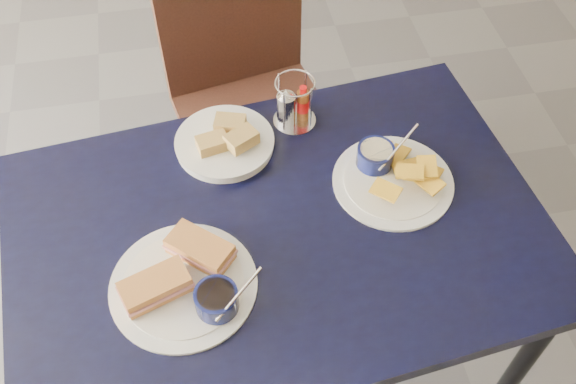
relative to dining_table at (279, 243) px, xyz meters
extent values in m
plane|color=#56565B|center=(-0.18, 0.07, -0.68)|extent=(6.00, 6.00, 0.00)
cube|color=black|center=(0.00, 0.00, 0.05)|extent=(1.29, 0.93, 0.04)
cylinder|color=black|center=(-0.52, 0.32, -0.33)|extent=(0.04, 0.04, 0.71)
cylinder|color=black|center=(0.52, 0.32, -0.33)|extent=(0.04, 0.04, 0.71)
cube|color=black|center=(0.04, 0.62, -0.22)|extent=(0.53, 0.51, 0.04)
cylinder|color=black|center=(-0.15, 0.45, -0.46)|extent=(0.04, 0.04, 0.44)
cylinder|color=black|center=(0.22, 0.45, -0.46)|extent=(0.04, 0.04, 0.44)
cylinder|color=black|center=(-0.15, 0.80, -0.46)|extent=(0.04, 0.04, 0.44)
cylinder|color=black|center=(0.22, 0.80, -0.46)|extent=(0.04, 0.04, 0.44)
cube|color=black|center=(0.04, 0.82, 0.04)|extent=(0.46, 0.13, 0.48)
cylinder|color=white|center=(-0.22, -0.11, 0.07)|extent=(0.31, 0.31, 0.01)
cylinder|color=white|center=(-0.22, -0.11, 0.08)|extent=(0.26, 0.26, 0.00)
cube|color=#C18245|center=(-0.28, -0.12, 0.10)|extent=(0.16, 0.11, 0.04)
cube|color=tan|center=(-0.28, -0.12, 0.10)|extent=(0.16, 0.12, 0.01)
cube|color=#C18245|center=(-0.18, -0.05, 0.10)|extent=(0.15, 0.15, 0.04)
cube|color=tan|center=(-0.18, -0.05, 0.10)|extent=(0.16, 0.15, 0.01)
cylinder|color=#090D34|center=(-0.16, -0.18, 0.10)|extent=(0.09, 0.09, 0.05)
cylinder|color=black|center=(-0.16, -0.18, 0.12)|extent=(0.08, 0.08, 0.01)
cylinder|color=silver|center=(-0.11, -0.20, 0.15)|extent=(0.11, 0.07, 0.08)
cylinder|color=white|center=(0.29, 0.07, 0.07)|extent=(0.29, 0.29, 0.01)
cylinder|color=white|center=(0.29, 0.07, 0.08)|extent=(0.24, 0.24, 0.00)
cube|color=yellow|center=(0.32, 0.14, 0.08)|extent=(0.08, 0.08, 0.02)
cube|color=yellow|center=(0.33, 0.09, 0.08)|extent=(0.07, 0.05, 0.02)
cube|color=yellow|center=(0.34, 0.07, 0.09)|extent=(0.08, 0.06, 0.01)
cube|color=yellow|center=(0.37, 0.07, 0.09)|extent=(0.08, 0.08, 0.02)
cube|color=yellow|center=(0.36, 0.03, 0.10)|extent=(0.07, 0.08, 0.02)
cube|color=yellow|center=(0.28, 0.15, 0.10)|extent=(0.07, 0.08, 0.02)
cube|color=yellow|center=(0.25, 0.02, 0.11)|extent=(0.08, 0.08, 0.01)
cube|color=yellow|center=(0.37, 0.07, 0.11)|extent=(0.06, 0.07, 0.02)
cube|color=yellow|center=(0.32, 0.06, 0.12)|extent=(0.08, 0.06, 0.01)
cylinder|color=#090D34|center=(0.26, 0.13, 0.10)|extent=(0.09, 0.09, 0.05)
cylinder|color=beige|center=(0.26, 0.13, 0.12)|extent=(0.08, 0.08, 0.01)
cylinder|color=silver|center=(0.31, 0.11, 0.15)|extent=(0.11, 0.07, 0.08)
cylinder|color=white|center=(-0.09, 0.27, 0.08)|extent=(0.24, 0.24, 0.02)
cylinder|color=white|center=(-0.09, 0.27, 0.09)|extent=(0.20, 0.20, 0.00)
cube|color=tan|center=(-0.12, 0.25, 0.10)|extent=(0.08, 0.06, 0.03)
cube|color=tan|center=(-0.07, 0.30, 0.11)|extent=(0.09, 0.07, 0.03)
cube|color=tan|center=(-0.05, 0.24, 0.12)|extent=(0.09, 0.08, 0.03)
cylinder|color=silver|center=(0.10, 0.32, 0.07)|extent=(0.11, 0.11, 0.01)
cylinder|color=silver|center=(0.13, 0.35, 0.14)|extent=(0.01, 0.01, 0.13)
cylinder|color=silver|center=(0.07, 0.35, 0.14)|extent=(0.01, 0.01, 0.13)
cylinder|color=silver|center=(0.07, 0.29, 0.14)|extent=(0.00, 0.01, 0.13)
cylinder|color=silver|center=(0.13, 0.29, 0.14)|extent=(0.01, 0.01, 0.13)
torus|color=silver|center=(0.10, 0.32, 0.20)|extent=(0.10, 0.10, 0.00)
cylinder|color=silver|center=(0.08, 0.32, 0.11)|extent=(0.05, 0.05, 0.08)
cone|color=silver|center=(0.08, 0.32, 0.17)|extent=(0.04, 0.04, 0.02)
cylinder|color=brown|center=(0.12, 0.32, 0.11)|extent=(0.03, 0.03, 0.08)
cylinder|color=#AE0A09|center=(0.12, 0.32, 0.11)|extent=(0.03, 0.03, 0.03)
cylinder|color=#AE0A09|center=(0.12, 0.32, 0.17)|extent=(0.02, 0.02, 0.02)
camera|label=1|loc=(-0.14, -0.82, 1.26)|focal=40.00mm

